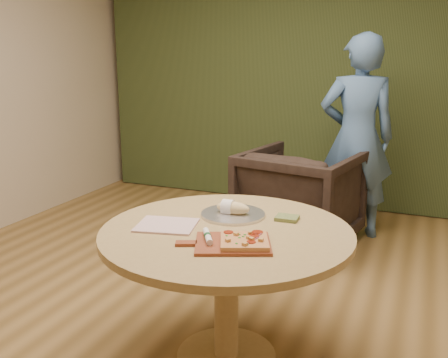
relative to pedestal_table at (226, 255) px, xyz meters
name	(u,v)px	position (x,y,z in m)	size (l,w,h in m)	color
room_shell	(192,96)	(-0.28, 0.20, 0.79)	(5.04, 6.04, 2.84)	olive
curtain	(312,75)	(-0.28, 3.10, 0.79)	(4.80, 0.14, 2.78)	#2A3618
pedestal_table	(226,255)	(0.00, 0.00, 0.00)	(1.30, 1.30, 0.75)	tan
pizza_paddle	(231,243)	(0.10, -0.19, 0.15)	(0.47, 0.39, 0.01)	brown
flatbread_pizza	(244,241)	(0.17, -0.18, 0.17)	(0.29, 0.29, 0.04)	tan
cutlery_roll	(208,236)	(-0.01, -0.20, 0.17)	(0.12, 0.18, 0.03)	white
newspaper	(167,225)	(-0.31, -0.07, 0.15)	(0.30, 0.25, 0.01)	white
serving_tray	(233,214)	(-0.05, 0.22, 0.15)	(0.36, 0.36, 0.02)	silver
bread_roll	(231,208)	(-0.06, 0.22, 0.18)	(0.19, 0.09, 0.09)	beige
green_packet	(287,218)	(0.25, 0.26, 0.15)	(0.12, 0.10, 0.02)	#4B5B29
armchair	(300,193)	(-0.06, 1.83, -0.15)	(0.90, 0.84, 0.92)	black
person_standing	(357,138)	(0.33, 2.24, 0.29)	(0.66, 0.43, 1.80)	#466B98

